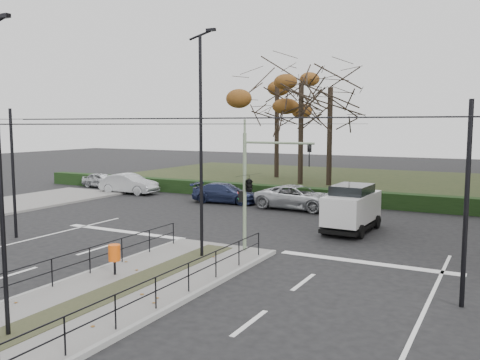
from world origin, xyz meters
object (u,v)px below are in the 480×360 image
object	(u,v)px
parked_car_third	(225,193)
parked_car_fourth	(298,197)
traffic_light	(251,183)
parked_car_first	(102,180)
parked_car_second	(129,184)
white_van	(352,207)
streetlamp_median_near	(1,178)
litter_bin	(114,253)
bare_tree_center	(330,95)
rust_tree	(277,81)
bare_tree_near	(301,90)
streetlamp_median_far	(201,144)

from	to	relation	value
parked_car_third	parked_car_fourth	xyz separation A→B (m)	(5.24, -0.09, 0.08)
traffic_light	parked_car_first	xyz separation A→B (m)	(-20.74, 13.50, -2.31)
parked_car_second	traffic_light	bearing A→B (deg)	-128.37
traffic_light	parked_car_first	world-z (taller)	traffic_light
white_van	streetlamp_median_near	bearing A→B (deg)	-103.33
traffic_light	parked_car_fourth	distance (m)	11.62
litter_bin	bare_tree_center	bearing A→B (deg)	93.42
rust_tree	parked_car_second	bearing A→B (deg)	-109.31
parked_car_second	parked_car_third	world-z (taller)	parked_car_second
parked_car_third	bare_tree_near	world-z (taller)	bare_tree_near
rust_tree	traffic_light	bearing A→B (deg)	-68.13
parked_car_second	bare_tree_near	bearing A→B (deg)	-42.55
parked_car_second	parked_car_fourth	xyz separation A→B (m)	(13.95, -0.57, -0.02)
streetlamp_median_near	bare_tree_center	size ratio (longest dim) A/B	0.70
litter_bin	parked_car_fourth	world-z (taller)	parked_car_fourth
white_van	bare_tree_center	distance (m)	19.49
litter_bin	parked_car_fourth	xyz separation A→B (m)	(0.27, 16.32, -0.15)
traffic_light	parked_car_third	bearing A→B (deg)	124.07
parked_car_first	parked_car_second	bearing A→B (deg)	-108.39
streetlamp_median_near	streetlamp_median_far	world-z (taller)	streetlamp_median_far
parked_car_third	parked_car_fourth	distance (m)	5.24
parked_car_fourth	rust_tree	world-z (taller)	rust_tree
parked_car_first	bare_tree_center	xyz separation A→B (m)	(16.41, 9.85, 7.11)
traffic_light	white_van	distance (m)	6.94
parked_car_first	parked_car_second	world-z (taller)	parked_car_second
parked_car_second	parked_car_fourth	bearing A→B (deg)	-94.99
litter_bin	parked_car_second	world-z (taller)	parked_car_second
streetlamp_median_far	parked_car_first	bearing A→B (deg)	142.04
litter_bin	streetlamp_median_near	world-z (taller)	streetlamp_median_near
white_van	bare_tree_center	xyz separation A→B (m)	(-6.77, 17.08, 6.52)
parked_car_third	litter_bin	bearing A→B (deg)	-170.00
parked_car_first	white_van	distance (m)	24.28
traffic_light	bare_tree_near	size ratio (longest dim) A/B	0.41
traffic_light	bare_tree_center	world-z (taller)	bare_tree_center
parked_car_third	bare_tree_center	xyz separation A→B (m)	(3.27, 12.10, 7.07)
white_van	parked_car_third	bearing A→B (deg)	153.62
parked_car_third	white_van	xyz separation A→B (m)	(10.03, -4.98, 0.55)
litter_bin	rust_tree	distance (m)	34.43
litter_bin	parked_car_fourth	size ratio (longest dim) A/B	0.20
litter_bin	streetlamp_median_near	size ratio (longest dim) A/B	0.14
parked_car_second	white_van	world-z (taller)	white_van
streetlamp_median_near	bare_tree_near	distance (m)	34.00
parked_car_third	rust_tree	xyz separation A→B (m)	(-3.30, 15.92, 8.72)
traffic_light	parked_car_fourth	bearing A→B (deg)	101.97
litter_bin	white_van	size ratio (longest dim) A/B	0.24
parked_car_third	rust_tree	bearing A→B (deg)	4.84
traffic_light	parked_car_second	world-z (taller)	traffic_light
rust_tree	bare_tree_center	distance (m)	7.77
streetlamp_median_near	white_van	distance (m)	17.21
streetlamp_median_near	parked_car_first	bearing A→B (deg)	129.03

